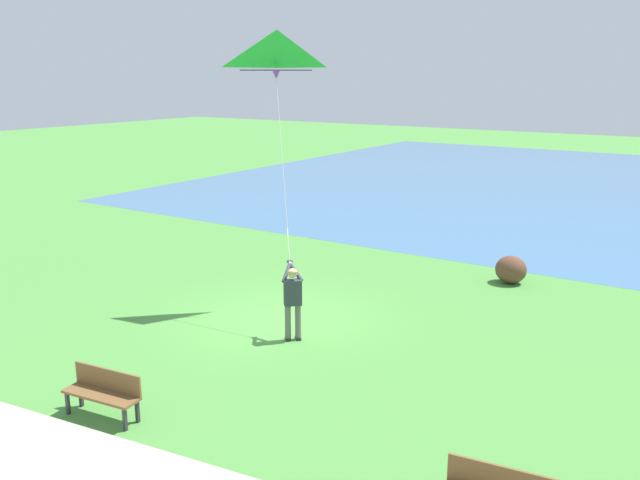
{
  "coord_description": "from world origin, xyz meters",
  "views": [
    {
      "loc": [
        12.56,
        9.54,
        6.01
      ],
      "look_at": [
        0.41,
        1.52,
        2.38
      ],
      "focal_mm": 37.38,
      "sensor_mm": 36.0,
      "label": 1
    }
  ],
  "objects_px": {
    "flying_kite": "(277,55)",
    "park_bench_near_walkway": "(104,390)",
    "lakeside_shrub": "(511,270)",
    "person_kite_flyer": "(293,297)"
  },
  "relations": [
    {
      "from": "lakeside_shrub",
      "to": "flying_kite",
      "type": "bearing_deg",
      "value": -38.02
    },
    {
      "from": "person_kite_flyer",
      "to": "flying_kite",
      "type": "relative_size",
      "value": 0.35
    },
    {
      "from": "flying_kite",
      "to": "park_bench_near_walkway",
      "type": "bearing_deg",
      "value": 6.87
    },
    {
      "from": "person_kite_flyer",
      "to": "park_bench_near_walkway",
      "type": "relative_size",
      "value": 1.18
    },
    {
      "from": "person_kite_flyer",
      "to": "lakeside_shrub",
      "type": "relative_size",
      "value": 2.0
    },
    {
      "from": "flying_kite",
      "to": "park_bench_near_walkway",
      "type": "height_order",
      "value": "flying_kite"
    },
    {
      "from": "flying_kite",
      "to": "park_bench_near_walkway",
      "type": "xyz_separation_m",
      "value": [
        6.31,
        0.76,
        -5.95
      ]
    },
    {
      "from": "park_bench_near_walkway",
      "to": "flying_kite",
      "type": "bearing_deg",
      "value": -173.13
    },
    {
      "from": "park_bench_near_walkway",
      "to": "lakeside_shrub",
      "type": "xyz_separation_m",
      "value": [
        -11.86,
        3.57,
        -0.1
      ]
    },
    {
      "from": "flying_kite",
      "to": "lakeside_shrub",
      "type": "distance_m",
      "value": 9.28
    }
  ]
}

